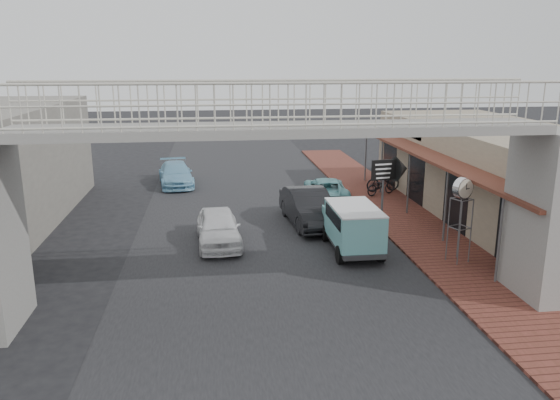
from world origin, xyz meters
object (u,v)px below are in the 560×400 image
object	(u,v)px
angkot_curb	(326,189)
motorcycle_far	(383,181)
street_clock	(463,192)
white_hatchback	(218,227)
dark_sedan	(309,207)
angkot_van	(353,222)
arrow_sign	(399,170)
angkot_far	(176,174)
motorcycle_near	(381,186)

from	to	relation	value
angkot_curb	motorcycle_far	xyz separation A→B (m)	(3.33, 1.21, 0.08)
motorcycle_far	street_clock	size ratio (longest dim) A/B	0.64
motorcycle_far	white_hatchback	bearing A→B (deg)	120.29
dark_sedan	street_clock	xyz separation A→B (m)	(4.30, -5.25, 1.79)
white_hatchback	angkot_van	bearing A→B (deg)	-19.22
white_hatchback	dark_sedan	xyz separation A→B (m)	(3.87, 2.13, 0.09)
dark_sedan	street_clock	size ratio (longest dim) A/B	1.56
angkot_van	motorcycle_far	world-z (taller)	angkot_van
angkot_van	arrow_sign	distance (m)	4.24
angkot_far	angkot_van	distance (m)	13.95
angkot_curb	angkot_far	xyz separation A→B (m)	(-7.68, 4.53, 0.04)
dark_sedan	motorcycle_far	world-z (taller)	dark_sedan
motorcycle_near	white_hatchback	bearing A→B (deg)	102.90
white_hatchback	dark_sedan	bearing A→B (deg)	25.95
street_clock	angkot_curb	bearing A→B (deg)	85.17
white_hatchback	street_clock	world-z (taller)	street_clock
street_clock	arrow_sign	bearing A→B (deg)	75.73
angkot_van	angkot_far	bearing A→B (deg)	120.44
angkot_far	arrow_sign	bearing A→B (deg)	-50.04
motorcycle_near	arrow_sign	bearing A→B (deg)	145.50
angkot_van	street_clock	distance (m)	3.98
angkot_curb	angkot_far	distance (m)	8.92
white_hatchback	street_clock	bearing A→B (deg)	-23.74
white_hatchback	motorcycle_near	xyz separation A→B (m)	(8.45, 6.53, -0.10)
motorcycle_far	dark_sedan	bearing A→B (deg)	126.95
arrow_sign	angkot_curb	bearing A→B (deg)	105.77
motorcycle_near	motorcycle_far	distance (m)	0.79
arrow_sign	street_clock	bearing A→B (deg)	-92.58
motorcycle_far	angkot_curb	bearing A→B (deg)	100.76
street_clock	arrow_sign	size ratio (longest dim) A/B	1.03
angkot_far	motorcycle_far	distance (m)	11.49
angkot_curb	arrow_sign	xyz separation A→B (m)	(2.14, -4.49, 1.83)
angkot_far	motorcycle_near	world-z (taller)	angkot_far
street_clock	white_hatchback	bearing A→B (deg)	137.72
motorcycle_near	street_clock	world-z (taller)	street_clock
angkot_far	angkot_van	bearing A→B (deg)	-66.86
dark_sedan	angkot_van	xyz separation A→B (m)	(1.00, -3.56, 0.36)
white_hatchback	motorcycle_far	xyz separation A→B (m)	(8.79, 7.24, -0.01)
dark_sedan	angkot_far	distance (m)	10.41
arrow_sign	angkot_van	bearing A→B (deg)	-142.16
dark_sedan	motorcycle_near	bearing A→B (deg)	38.78
dark_sedan	angkot_curb	xyz separation A→B (m)	(1.59, 3.90, -0.17)
angkot_far	angkot_van	xyz separation A→B (m)	(7.09, -12.00, 0.49)
arrow_sign	angkot_far	bearing A→B (deg)	127.73
motorcycle_far	angkot_van	bearing A→B (deg)	146.53
dark_sedan	street_clock	bearing A→B (deg)	-55.80
angkot_curb	arrow_sign	size ratio (longest dim) A/B	1.48
dark_sedan	motorcycle_near	distance (m)	6.36
angkot_curb	angkot_van	xyz separation A→B (m)	(-0.59, -7.47, 0.53)
motorcycle_far	motorcycle_near	bearing A→B (deg)	145.41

